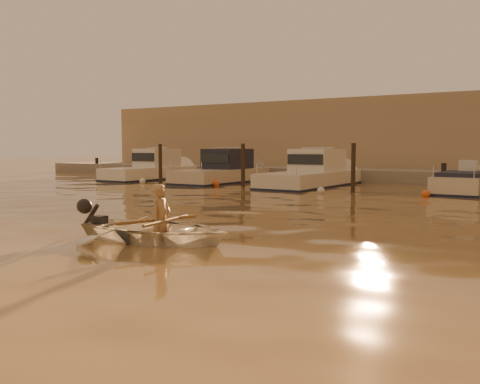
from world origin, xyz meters
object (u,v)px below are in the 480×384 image
Objects in this scene: moored_boat_2 at (311,173)px; moored_boat_1 at (221,170)px; dinghy at (157,230)px; moored_boat_3 at (464,187)px; person at (161,220)px; moored_boat_0 at (150,168)px; waterfront_building at (436,138)px.

moored_boat_1 is at bearing 180.00° from moored_boat_2.
dinghy is 15.34m from moored_boat_3.
moored_boat_1 reaches higher than person.
moored_boat_0 is 1.31× the size of moored_boat_3.
person is (0.10, 0.01, 0.20)m from dinghy.
moored_boat_0 and moored_boat_1 have the same top height.
person reaches higher than dinghy.
person is at bearing -75.44° from moored_boat_2.
moored_boat_2 is at bearing 9.02° from dinghy.
person is 0.21× the size of moored_boat_0.
moored_boat_3 is (16.85, 0.00, -0.40)m from moored_boat_0.
moored_boat_3 is at bearing 0.00° from moored_boat_0.
moored_boat_3 is (6.75, 0.00, -0.40)m from moored_boat_2.
dinghy is 0.40× the size of moored_boat_2.
moored_boat_2 reaches higher than moored_boat_3.
moored_boat_2 is (-3.91, 15.05, 0.21)m from person.
moored_boat_0 is at bearing 37.55° from dinghy.
moored_boat_1 is 0.15× the size of waterfront_building.
waterfront_building reaches higher than moored_boat_3.
moored_boat_0 is 10.10m from moored_boat_2.
waterfront_building is (-3.64, 11.00, 2.17)m from moored_boat_3.
dinghy is 26.16m from waterfront_building.
waterfront_building is (8.27, 11.00, 1.77)m from moored_boat_1.
moored_boat_0 is 0.88× the size of moored_boat_2.
waterfront_building is (-0.70, 26.06, 2.19)m from dinghy.
dinghy is 0.46× the size of moored_boat_1.
moored_boat_2 is (10.10, 0.00, 0.00)m from moored_boat_0.
dinghy is 17.53m from moored_boat_1.
moored_boat_1 is at bearing 25.58° from dinghy.
person is 20.56m from moored_boat_0.
moored_boat_3 is at bearing 0.00° from moored_boat_1.
waterfront_building reaches higher than moored_boat_1.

